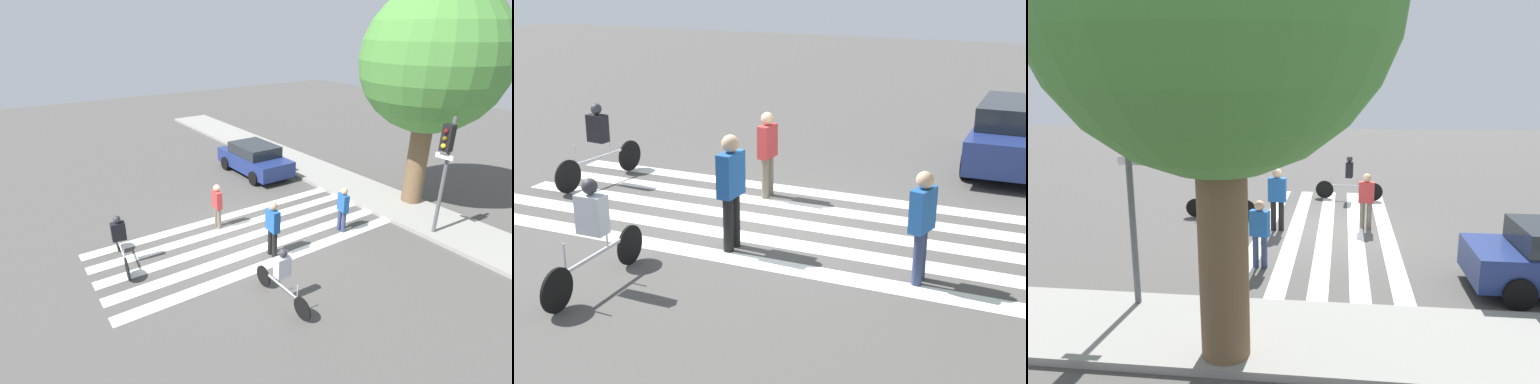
{
  "view_description": "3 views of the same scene",
  "coord_description": "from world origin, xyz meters",
  "views": [
    {
      "loc": [
        10.09,
        -6.29,
        6.71
      ],
      "look_at": [
        -0.59,
        0.79,
        1.29
      ],
      "focal_mm": 28.0,
      "sensor_mm": 36.0,
      "label": 1
    },
    {
      "loc": [
        10.64,
        4.8,
        4.34
      ],
      "look_at": [
        0.79,
        0.47,
        0.8
      ],
      "focal_mm": 50.0,
      "sensor_mm": 36.0,
      "label": 2
    },
    {
      "loc": [
        -0.42,
        13.94,
        4.37
      ],
      "look_at": [
        1.18,
        0.27,
        1.2
      ],
      "focal_mm": 35.0,
      "sensor_mm": 36.0,
      "label": 3
    }
  ],
  "objects": [
    {
      "name": "pedestrian_adult_tall_backpack",
      "position": [
        -1.17,
        -0.45,
        0.93
      ],
      "size": [
        0.47,
        0.24,
        1.64
      ],
      "rotation": [
        0.0,
        0.0,
        -0.06
      ],
      "color": "#6B6051",
      "rests_on": "ground_plane"
    },
    {
      "name": "pedestrian_child_with_backpack",
      "position": [
        1.4,
        0.08,
        1.04
      ],
      "size": [
        0.52,
        0.27,
        1.83
      ],
      "rotation": [
        0.0,
        0.0,
        3.08
      ],
      "color": "black",
      "rests_on": "ground_plane"
    },
    {
      "name": "traffic_light",
      "position": [
        3.4,
        5.3,
        2.86
      ],
      "size": [
        0.6,
        0.5,
        4.09
      ],
      "color": "#515456",
      "rests_on": "ground_plane"
    },
    {
      "name": "crosswalk_stripes",
      "position": [
        0.0,
        0.0,
        0.0
      ],
      "size": [
        3.92,
        10.0,
        0.01
      ],
      "color": "white",
      "rests_on": "ground_plane"
    },
    {
      "name": "cyclist_far_lane",
      "position": [
        3.36,
        -1.03,
        0.86
      ],
      "size": [
        2.25,
        0.4,
        1.57
      ],
      "rotation": [
        0.0,
        0.0,
        0.01
      ],
      "color": "black",
      "rests_on": "ground_plane"
    },
    {
      "name": "cyclist_near_curb",
      "position": [
        -0.71,
        -3.97,
        0.86
      ],
      "size": [
        2.43,
        0.43,
        1.61
      ],
      "rotation": [
        0.0,
        0.0,
        -0.12
      ],
      "color": "black",
      "rests_on": "ground_plane"
    },
    {
      "name": "sidewalk_curb",
      "position": [
        0.0,
        6.25,
        0.07
      ],
      "size": [
        36.0,
        2.5,
        0.14
      ],
      "color": "gray",
      "rests_on": "ground_plane"
    },
    {
      "name": "ground_plane",
      "position": [
        0.0,
        0.0,
        0.0
      ],
      "size": [
        60.0,
        60.0,
        0.0
      ],
      "primitive_type": "plane",
      "color": "#4C4947"
    },
    {
      "name": "pedestrian_adult_yellow_jacket",
      "position": [
        1.43,
        3.02,
        0.92
      ],
      "size": [
        0.49,
        0.31,
        1.62
      ],
      "rotation": [
        0.0,
        0.0,
        -0.24
      ],
      "color": "navy",
      "rests_on": "ground_plane"
    }
  ]
}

